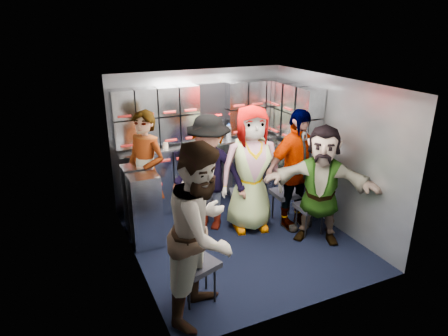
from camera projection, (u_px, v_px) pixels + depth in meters
name	position (u px, v px, depth m)	size (l,w,h in m)	color
floor	(241.00, 239.00, 5.43)	(3.00, 3.00, 0.00)	black
wall_back	(200.00, 137.00, 6.34)	(2.80, 0.04, 2.10)	gray
wall_left	(132.00, 185.00, 4.52)	(0.04, 3.00, 2.10)	gray
wall_right	(331.00, 152.00, 5.60)	(0.04, 3.00, 2.10)	gray
ceiling	(244.00, 83.00, 4.69)	(2.80, 3.00, 0.02)	silver
cart_bank_back	(205.00, 174.00, 6.36)	(2.68, 0.38, 0.99)	#9298A1
cart_bank_left	(142.00, 206.00, 5.27)	(0.38, 0.76, 0.99)	#9298A1
counter	(204.00, 142.00, 6.17)	(2.68, 0.42, 0.03)	#B5B7BC
locker_bank_back	(202.00, 111.00, 6.06)	(2.68, 0.28, 0.82)	#9298A1
locker_bank_right	(296.00, 112.00, 5.99)	(0.28, 1.00, 0.82)	#9298A1
right_cabinet	(295.00, 176.00, 6.25)	(0.28, 1.20, 1.00)	#9298A1
coffee_niche	(212.00, 111.00, 6.18)	(0.46, 0.16, 0.84)	black
red_latch_strip	(210.00, 154.00, 6.05)	(2.60, 0.02, 0.03)	#B11F1B
jump_seat_near_left	(197.00, 267.00, 4.14)	(0.48, 0.47, 0.46)	black
jump_seat_mid_left	(205.00, 199.00, 5.79)	(0.38, 0.36, 0.40)	black
jump_seat_center	(244.00, 196.00, 5.76)	(0.49, 0.47, 0.47)	black
jump_seat_mid_right	(286.00, 194.00, 5.80)	(0.40, 0.38, 0.47)	black
jump_seat_near_right	(310.00, 208.00, 5.47)	(0.36, 0.34, 0.43)	black
attendant_standing	(146.00, 173.00, 5.40)	(0.62, 0.41, 1.71)	black
attendant_arc_a	(203.00, 232.00, 3.81)	(0.88, 0.68, 1.81)	black
attendant_arc_b	(209.00, 173.00, 5.48)	(1.06, 0.61, 1.64)	black
attendant_arc_c	(251.00, 169.00, 5.44)	(0.86, 0.56, 1.77)	black
attendant_arc_d	(295.00, 170.00, 5.49)	(1.00, 0.42, 1.71)	black
attendant_arc_e	(321.00, 185.00, 5.16)	(1.47, 0.47, 1.59)	black
bottle_left	(142.00, 142.00, 5.70)	(0.07, 0.07, 0.27)	white
bottle_mid	(221.00, 133.00, 6.18)	(0.07, 0.07, 0.24)	white
bottle_right	(229.00, 132.00, 6.24)	(0.07, 0.07, 0.22)	white
cup_left	(165.00, 145.00, 5.85)	(0.08, 0.08, 0.09)	tan
cup_right	(248.00, 134.00, 6.38)	(0.09, 0.09, 0.10)	tan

